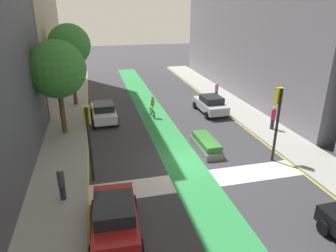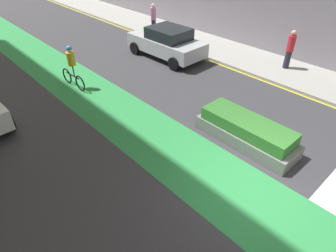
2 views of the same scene
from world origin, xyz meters
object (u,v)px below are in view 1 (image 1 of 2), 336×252
Objects in this scene: pedestrian_sidewalk_right_a at (273,118)px; pedestrian_sidewalk_left_a at (61,184)px; traffic_signal_near_left at (88,130)px; street_tree_near at (57,69)px; car_red_left_near at (115,216)px; car_white_left_far at (104,112)px; cyclist_in_lane at (153,106)px; pedestrian_sidewalk_right_b at (217,91)px; median_planter at (206,145)px; street_tree_far at (69,45)px; car_silver_right_far at (211,104)px; traffic_signal_near_right at (278,111)px.

pedestrian_sidewalk_right_a is 1.04× the size of pedestrian_sidewalk_left_a.
street_tree_near is (-1.91, 7.00, 1.90)m from traffic_signal_near_left.
street_tree_near is at bearing 93.03° from pedestrian_sidewalk_left_a.
car_red_left_near and car_white_left_far have the same top height.
cyclist_in_lane is 8.35m from street_tree_near.
pedestrian_sidewalk_right_b reaches higher than median_planter.
car_silver_right_far is at bearing -23.46° from street_tree_far.
traffic_signal_near_right is 9.61m from car_silver_right_far.
street_tree_far is 15.82m from median_planter.
cyclist_in_lane is (-5.65, 9.43, -2.23)m from traffic_signal_near_right.
median_planter is at bearing -54.45° from street_tree_far.
pedestrian_sidewalk_right_a is at bearing -11.41° from street_tree_near.
car_silver_right_far and car_white_left_far have the same top height.
traffic_signal_near_left is 2.43× the size of pedestrian_sidewalk_right_b.
street_tree_near is (-15.32, 3.09, 3.79)m from pedestrian_sidewalk_right_a.
car_silver_right_far is at bearing -1.42° from cyclist_in_lane.
car_white_left_far is 7.28m from street_tree_far.
traffic_signal_near_right is 2.47× the size of cyclist_in_lane.
car_red_left_near is 1.30× the size of median_planter.
traffic_signal_near_right is at bearing -29.81° from street_tree_near.
traffic_signal_near_left reaches higher than car_red_left_near.
street_tree_near is 11.44m from median_planter.
traffic_signal_near_right is at bearing -59.07° from cyclist_in_lane.
traffic_signal_near_left is at bearing -119.48° from cyclist_in_lane.
street_tree_far is (-2.19, 18.66, 4.81)m from car_red_left_near.
traffic_signal_near_right is at bearing -96.67° from pedestrian_sidewalk_right_b.
cyclist_in_lane is 7.80m from pedestrian_sidewalk_right_b.
pedestrian_sidewalk_right_b is (1.91, 3.30, 0.24)m from car_silver_right_far.
car_silver_right_far reaches higher than median_planter.
car_red_left_near is 0.58× the size of street_tree_far.
car_red_left_near is (0.84, -4.56, -2.16)m from traffic_signal_near_left.
pedestrian_sidewalk_right_b reaches higher than car_white_left_far.
traffic_signal_near_right is at bearing -49.79° from street_tree_far.
pedestrian_sidewalk_left_a is 19.68m from pedestrian_sidewalk_right_b.
traffic_signal_near_left is (-10.82, 0.29, -0.24)m from traffic_signal_near_right.
street_tree_far is at bearing 96.68° from car_red_left_near.
car_white_left_far is at bearing -164.45° from pedestrian_sidewalk_right_b.
pedestrian_sidewalk_right_a is 8.48m from pedestrian_sidewalk_right_b.
cyclist_in_lane is at bearing 106.81° from median_planter.
traffic_signal_near_right is at bearing -44.16° from car_white_left_far.
car_red_left_near is 12.56m from street_tree_near.
car_silver_right_far is 13.65m from street_tree_far.
pedestrian_sidewalk_right_a is at bearing 17.96° from median_planter.
cyclist_in_lane is 0.56× the size of median_planter.
street_tree_near is (-0.47, 8.78, 3.83)m from pedestrian_sidewalk_left_a.
cyclist_in_lane is at bearing 178.58° from car_silver_right_far.
car_white_left_far is 0.63× the size of street_tree_near.
traffic_signal_near_right is at bearing 6.92° from pedestrian_sidewalk_left_a.
car_white_left_far is 11.66m from pedestrian_sidewalk_right_b.
street_tree_far is at bearing 85.44° from street_tree_near.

